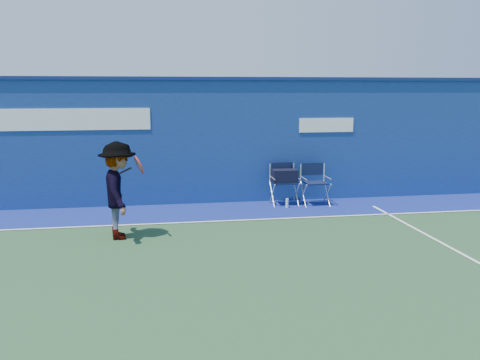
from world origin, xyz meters
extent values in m
plane|color=#254628|center=(0.00, 0.00, 0.00)|extent=(80.00, 80.00, 0.00)
cube|color=navy|center=(0.00, 5.20, 1.50)|extent=(24.00, 0.40, 3.00)
cube|color=navy|center=(0.00, 5.20, 3.04)|extent=(24.00, 0.50, 0.08)
cube|color=white|center=(-3.00, 4.99, 2.10)|extent=(4.50, 0.02, 0.50)
cube|color=white|center=(3.60, 4.99, 1.90)|extent=(1.40, 0.02, 0.35)
cube|color=navy|center=(0.00, 4.10, 0.00)|extent=(24.00, 1.80, 0.01)
cube|color=white|center=(0.00, 3.20, 0.01)|extent=(24.00, 0.06, 0.01)
cube|color=#0D1532|center=(2.42, 4.55, 0.55)|extent=(0.53, 0.45, 0.03)
cube|color=silver|center=(2.42, 4.81, 0.77)|extent=(0.60, 0.03, 0.44)
cube|color=#0D1532|center=(2.42, 4.81, 0.85)|extent=(0.53, 0.03, 0.31)
cube|color=black|center=(2.42, 4.52, 0.71)|extent=(0.60, 0.35, 0.33)
cube|color=#0D1532|center=(2.42, 4.81, 0.90)|extent=(0.44, 0.07, 0.24)
cube|color=#0D1532|center=(3.17, 4.41, 0.54)|extent=(0.53, 0.44, 0.03)
cube|color=silver|center=(3.17, 4.67, 0.76)|extent=(0.60, 0.03, 0.44)
cube|color=#0D1532|center=(3.17, 4.67, 0.85)|extent=(0.53, 0.03, 0.31)
cylinder|color=silver|center=(2.41, 4.21, 0.11)|extent=(0.07, 0.07, 0.23)
imported|color=#EA4738|center=(-1.34, 2.32, 0.92)|extent=(0.83, 1.26, 1.84)
torus|color=red|center=(-0.94, 2.20, 1.41)|extent=(0.26, 0.40, 0.35)
cylinder|color=gray|center=(-0.94, 2.20, 1.41)|extent=(0.20, 0.33, 0.29)
cylinder|color=black|center=(-1.24, 2.28, 1.28)|extent=(0.33, 0.12, 0.17)
camera|label=1|loc=(-0.59, -7.24, 2.79)|focal=38.00mm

